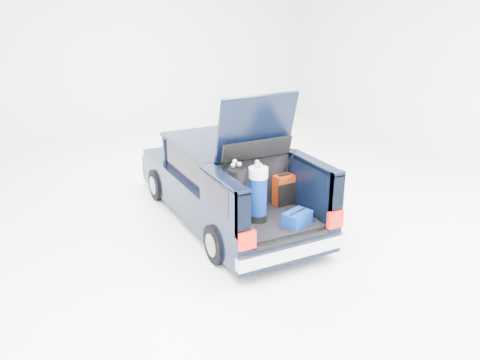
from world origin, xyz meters
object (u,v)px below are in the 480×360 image
car (225,182)px  red_suitcase (284,190)px  blue_duffel (297,218)px  black_golf_bag (236,195)px  blue_golf_bag (258,194)px

car → red_suitcase: car is taller
car → blue_duffel: car is taller
red_suitcase → blue_duffel: (-0.22, -0.75, -0.15)m
red_suitcase → blue_duffel: 0.79m
car → blue_duffel: 1.96m
red_suitcase → black_golf_bag: black_golf_bag is taller
blue_golf_bag → black_golf_bag: bearing=159.1°
car → blue_golf_bag: car is taller
car → blue_golf_bag: bearing=-96.4°
car → blue_duffel: size_ratio=9.39×
red_suitcase → blue_golf_bag: bearing=-155.7°
car → black_golf_bag: car is taller
black_golf_bag → blue_duffel: size_ratio=1.98×
blue_duffel → blue_golf_bag: bearing=118.7°
black_golf_bag → red_suitcase: bearing=20.3°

